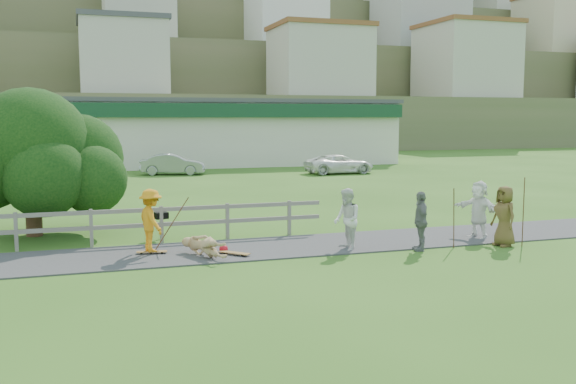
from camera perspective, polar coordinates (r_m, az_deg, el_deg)
name	(u,v)px	position (r m, az deg, el deg)	size (l,w,h in m)	color
ground	(256,261)	(16.72, -2.86, -6.19)	(260.00, 260.00, 0.00)	#315B1A
path	(242,249)	(18.14, -4.12, -5.12)	(34.00, 3.00, 0.04)	#353437
fence	(68,223)	(19.26, -18.94, -2.64)	(15.05, 0.10, 1.10)	#605D55
strip_mall	(187,132)	(51.35, -8.94, 5.32)	(32.50, 10.75, 5.10)	silver
hillside	(102,49)	(107.65, -16.19, 12.11)	(220.00, 67.00, 47.50)	#565F38
skater_rider	(151,224)	(17.70, -12.07, -2.80)	(1.10, 0.63, 1.70)	orange
skater_fallen	(204,246)	(17.23, -7.46, -4.80)	(1.70, 0.41, 0.62)	tan
spectator_a	(347,219)	(18.01, 5.26, -2.45)	(0.85, 0.66, 1.75)	silver
spectator_b	(420,221)	(18.29, 11.69, -2.54)	(0.98, 0.41, 1.67)	slate
spectator_c	(504,216)	(19.56, 18.67, -2.04)	(0.86, 0.56, 1.75)	brown
spectator_d	(479,210)	(20.57, 16.59, -1.50)	(1.66, 0.53, 1.79)	white
car_silver	(173,164)	(42.27, -10.20, 2.44)	(1.44, 4.13, 1.36)	gray
car_white	(339,164)	(42.50, 4.59, 2.49)	(2.10, 4.56, 1.27)	white
tree	(32,178)	(21.54, -21.80, 1.19)	(5.95, 5.95, 3.68)	black
bbq	(162,226)	(20.05, -11.18, -2.95)	(0.38, 0.29, 0.83)	black
longboard_rider	(152,253)	(17.85, -12.01, -5.36)	(0.82, 0.20, 0.09)	brown
longboard_fallen	(235,255)	(17.35, -4.77, -5.56)	(0.90, 0.22, 0.10)	brown
helmet	(224,249)	(17.72, -5.75, -5.08)	(0.24, 0.24, 0.24)	red
pole_rider	(171,219)	(18.16, -10.33, -2.40)	(0.03, 0.03, 1.78)	#553422
pole_spec_left	(454,218)	(18.87, 14.53, -2.26)	(0.03, 0.03, 1.72)	#553422
pole_spec_right	(523,212)	(19.65, 20.19, -1.68)	(0.03, 0.03, 2.01)	#553422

